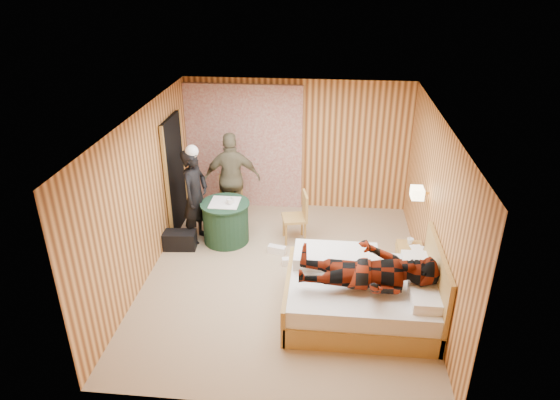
# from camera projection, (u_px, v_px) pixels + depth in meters

# --- Properties ---
(floor) EXTENTS (4.20, 5.00, 0.01)m
(floor) POSITION_uv_depth(u_px,v_px,m) (285.00, 276.00, 7.70)
(floor) COLOR tan
(floor) RESTS_ON ground
(ceiling) EXTENTS (4.20, 5.00, 0.01)m
(ceiling) POSITION_uv_depth(u_px,v_px,m) (286.00, 119.00, 6.61)
(ceiling) COLOR white
(ceiling) RESTS_ON wall_back
(wall_back) EXTENTS (4.20, 0.02, 2.50)m
(wall_back) POSITION_uv_depth(u_px,v_px,m) (297.00, 145.00, 9.40)
(wall_back) COLOR #F0A95C
(wall_back) RESTS_ON floor
(wall_left) EXTENTS (0.02, 5.00, 2.50)m
(wall_left) POSITION_uv_depth(u_px,v_px,m) (144.00, 197.00, 7.35)
(wall_left) COLOR #F0A95C
(wall_left) RESTS_ON floor
(wall_right) EXTENTS (0.02, 5.00, 2.50)m
(wall_right) POSITION_uv_depth(u_px,v_px,m) (435.00, 210.00, 6.97)
(wall_right) COLOR #F0A95C
(wall_right) RESTS_ON floor
(curtain) EXTENTS (2.20, 0.08, 2.40)m
(curtain) POSITION_uv_depth(u_px,v_px,m) (244.00, 147.00, 9.45)
(curtain) COLOR beige
(curtain) RESTS_ON floor
(doorway) EXTENTS (0.06, 0.90, 2.05)m
(doorway) POSITION_uv_depth(u_px,v_px,m) (175.00, 175.00, 8.69)
(doorway) COLOR black
(doorway) RESTS_ON floor
(wall_lamp) EXTENTS (0.26, 0.24, 0.16)m
(wall_lamp) POSITION_uv_depth(u_px,v_px,m) (417.00, 193.00, 7.37)
(wall_lamp) COLOR gold
(wall_lamp) RESTS_ON wall_right
(bed) EXTENTS (2.00, 1.57, 1.08)m
(bed) POSITION_uv_depth(u_px,v_px,m) (362.00, 294.00, 6.77)
(bed) COLOR tan
(bed) RESTS_ON floor
(nightstand) EXTENTS (0.39, 0.54, 0.52)m
(nightstand) POSITION_uv_depth(u_px,v_px,m) (409.00, 262.00, 7.56)
(nightstand) COLOR tan
(nightstand) RESTS_ON floor
(round_table) EXTENTS (0.83, 0.83, 0.74)m
(round_table) POSITION_uv_depth(u_px,v_px,m) (226.00, 222.00, 8.52)
(round_table) COLOR #1D3F2A
(round_table) RESTS_ON floor
(chair_far) EXTENTS (0.50, 0.50, 0.93)m
(chair_far) POSITION_uv_depth(u_px,v_px,m) (232.00, 196.00, 9.04)
(chair_far) COLOR tan
(chair_far) RESTS_ON floor
(chair_near) EXTENTS (0.48, 0.48, 0.89)m
(chair_near) POSITION_uv_depth(u_px,v_px,m) (299.00, 213.00, 8.48)
(chair_near) COLOR tan
(chair_near) RESTS_ON floor
(duffel_bag) EXTENTS (0.56, 0.33, 0.31)m
(duffel_bag) POSITION_uv_depth(u_px,v_px,m) (180.00, 240.00, 8.39)
(duffel_bag) COLOR black
(duffel_bag) RESTS_ON floor
(sneaker_left) EXTENTS (0.31, 0.18, 0.13)m
(sneaker_left) POSITION_uv_depth(u_px,v_px,m) (277.00, 250.00, 8.28)
(sneaker_left) COLOR white
(sneaker_left) RESTS_ON floor
(sneaker_right) EXTENTS (0.28, 0.16, 0.12)m
(sneaker_right) POSITION_uv_depth(u_px,v_px,m) (290.00, 261.00, 7.97)
(sneaker_right) COLOR white
(sneaker_right) RESTS_ON floor
(woman_standing) EXTENTS (0.53, 0.68, 1.65)m
(woman_standing) POSITION_uv_depth(u_px,v_px,m) (195.00, 196.00, 8.38)
(woman_standing) COLOR black
(woman_standing) RESTS_ON floor
(man_at_table) EXTENTS (1.07, 0.59, 1.72)m
(man_at_table) POSITION_uv_depth(u_px,v_px,m) (232.00, 179.00, 8.93)
(man_at_table) COLOR brown
(man_at_table) RESTS_ON floor
(man_on_bed) EXTENTS (0.86, 0.67, 1.77)m
(man_on_bed) POSITION_uv_depth(u_px,v_px,m) (369.00, 262.00, 6.28)
(man_on_bed) COLOR #681A09
(man_on_bed) RESTS_ON bed
(book_lower) EXTENTS (0.21, 0.25, 0.02)m
(book_lower) POSITION_uv_depth(u_px,v_px,m) (412.00, 249.00, 7.40)
(book_lower) COLOR white
(book_lower) RESTS_ON nightstand
(book_upper) EXTENTS (0.22, 0.26, 0.02)m
(book_upper) POSITION_uv_depth(u_px,v_px,m) (412.00, 248.00, 7.40)
(book_upper) COLOR white
(book_upper) RESTS_ON nightstand
(cup_nightstand) EXTENTS (0.12, 0.12, 0.09)m
(cup_nightstand) POSITION_uv_depth(u_px,v_px,m) (410.00, 241.00, 7.55)
(cup_nightstand) COLOR white
(cup_nightstand) RESTS_ON nightstand
(cup_table) EXTENTS (0.15, 0.15, 0.10)m
(cup_table) POSITION_uv_depth(u_px,v_px,m) (230.00, 201.00, 8.29)
(cup_table) COLOR white
(cup_table) RESTS_ON round_table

